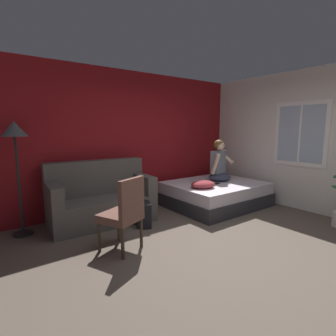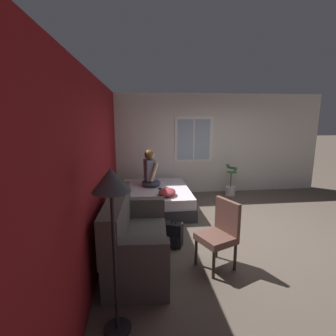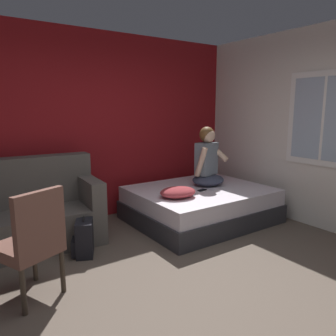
% 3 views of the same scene
% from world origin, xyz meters
% --- Properties ---
extents(ground_plane, '(40.00, 40.00, 0.00)m').
position_xyz_m(ground_plane, '(0.00, 0.00, 0.00)').
color(ground_plane, brown).
extents(wall_back_accent, '(10.09, 0.16, 2.70)m').
position_xyz_m(wall_back_accent, '(0.00, 2.57, 1.35)').
color(wall_back_accent, maroon).
rests_on(wall_back_accent, ground).
extents(wall_side_with_window, '(0.19, 6.39, 2.70)m').
position_xyz_m(wall_side_with_window, '(2.62, 0.01, 1.35)').
color(wall_side_with_window, silver).
rests_on(wall_side_with_window, ground).
extents(bed, '(1.92, 1.58, 0.48)m').
position_xyz_m(bed, '(1.41, 1.53, 0.24)').
color(bed, '#2D2D33').
rests_on(bed, ground).
extents(couch, '(1.75, 0.93, 1.04)m').
position_xyz_m(couch, '(-0.89, 2.01, 0.39)').
color(couch, '#514C47').
rests_on(couch, ground).
extents(side_chair, '(0.61, 0.61, 0.98)m').
position_xyz_m(side_chair, '(-1.06, 0.78, 0.53)').
color(side_chair, '#382D23').
rests_on(side_chair, ground).
extents(person_seated, '(0.61, 0.55, 0.88)m').
position_xyz_m(person_seated, '(1.62, 1.63, 0.84)').
color(person_seated, '#383D51').
rests_on(person_seated, bed).
extents(backpack, '(0.32, 0.35, 0.46)m').
position_xyz_m(backpack, '(-0.41, 1.36, 0.19)').
color(backpack, black).
rests_on(backpack, ground).
extents(throw_pillow, '(0.54, 0.44, 0.14)m').
position_xyz_m(throw_pillow, '(0.85, 1.32, 0.55)').
color(throw_pillow, '#993338').
rests_on(throw_pillow, bed).
extents(cell_phone, '(0.15, 0.10, 0.01)m').
position_xyz_m(cell_phone, '(1.34, 1.42, 0.48)').
color(cell_phone, black).
rests_on(cell_phone, bed).
extents(floor_lamp, '(0.36, 0.36, 1.70)m').
position_xyz_m(floor_lamp, '(-2.07, 2.17, 1.43)').
color(floor_lamp, black).
rests_on(floor_lamp, ground).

